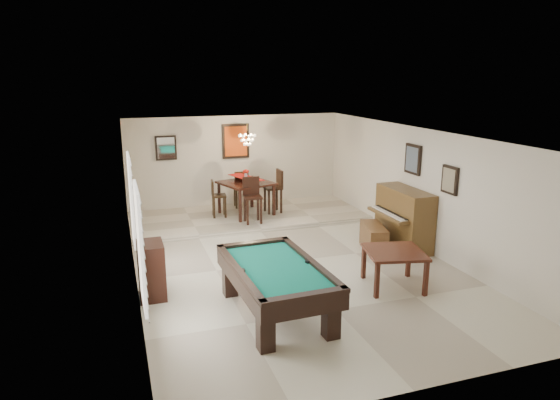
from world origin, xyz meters
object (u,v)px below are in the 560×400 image
square_table (394,269)px  dining_chair_east (273,191)px  dining_chair_west (219,198)px  pool_table (276,291)px  dining_chair_south (253,201)px  dining_chair_north (241,189)px  piano_bench (374,238)px  apothecary_chest (151,270)px  dining_table (246,196)px  flower_vase (246,173)px  chandelier (247,136)px  upright_piano (398,219)px

square_table → dining_chair_east: 5.05m
dining_chair_west → pool_table: bearing=-175.5°
dining_chair_south → dining_chair_north: (0.09, 1.56, -0.05)m
piano_bench → apothecary_chest: (-4.71, -0.85, 0.20)m
pool_table → dining_chair_north: dining_chair_north is taller
dining_chair_south → pool_table: bearing=-97.9°
square_table → dining_chair_west: dining_chair_west is taller
dining_table → dining_chair_north: bearing=86.3°
apothecary_chest → flower_vase: bearing=56.2°
pool_table → dining_table: (0.94, 5.38, 0.21)m
piano_bench → dining_chair_west: (-2.70, 3.24, 0.32)m
piano_bench → chandelier: chandelier is taller
flower_vase → dining_chair_south: size_ratio=0.19×
dining_chair_north → dining_chair_east: bearing=135.1°
upright_piano → flower_vase: size_ratio=7.14×
apothecary_chest → dining_chair_south: size_ratio=0.85×
dining_chair_west → chandelier: 1.77m
apothecary_chest → dining_chair_south: bearing=50.7°
square_table → dining_chair_north: 5.96m
dining_chair_west → chandelier: bearing=-91.1°
pool_table → chandelier: bearing=77.6°
apothecary_chest → dining_chair_west: dining_chair_west is taller
dining_table → dining_chair_north: size_ratio=1.16×
dining_chair_south → apothecary_chest: bearing=-126.2°
apothecary_chest → dining_table: (2.74, 4.09, 0.13)m
square_table → chandelier: size_ratio=1.64×
flower_vase → dining_chair_west: size_ratio=0.23×
apothecary_chest → flower_vase: size_ratio=4.43×
dining_table → dining_chair_south: 0.80m
upright_piano → piano_bench: (-0.60, -0.04, -0.37)m
pool_table → dining_chair_west: 5.39m
dining_chair_north → apothecary_chest: bearing=65.3°
dining_chair_north → chandelier: bearing=93.7°
dining_chair_north → dining_chair_east: dining_chair_east is taller
dining_table → chandelier: chandelier is taller
apothecary_chest → dining_table: dining_table is taller
dining_chair_south → dining_chair_north: 1.57m
flower_vase → dining_chair_west: flower_vase is taller
flower_vase → chandelier: (0.03, -0.10, 0.99)m
upright_piano → dining_chair_west: 4.59m
upright_piano → square_table: bearing=-123.0°
dining_chair_south → dining_chair_north: bearing=89.7°
flower_vase → dining_chair_south: 0.96m
square_table → chandelier: (-1.35, 4.94, 1.86)m
apothecary_chest → dining_chair_south: dining_chair_south is taller
dining_chair_west → square_table: bearing=-150.6°
pool_table → dining_chair_south: size_ratio=2.12×
piano_bench → dining_chair_south: 3.19m
pool_table → apothecary_chest: apothecary_chest is taller
piano_bench → dining_chair_east: size_ratio=0.88×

